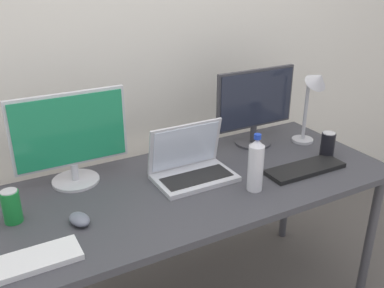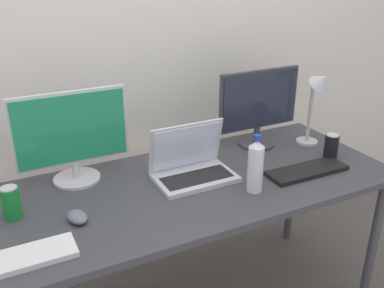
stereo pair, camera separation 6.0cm
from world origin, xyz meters
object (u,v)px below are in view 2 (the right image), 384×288
Objects in this scene: work_desk at (192,195)px; mouse_by_keyboard at (77,217)px; keyboard_aux at (14,261)px; water_bottle at (256,166)px; monitor_left at (72,135)px; laptop_silver at (192,165)px; soda_can_near_keyboard at (11,203)px; monitor_center at (259,105)px; desk_lamp at (318,95)px; soda_can_by_laptop at (331,147)px; keyboard_main at (307,171)px.

mouse_by_keyboard is (-0.50, -0.08, 0.08)m from work_desk.
water_bottle is at bearing 2.53° from keyboard_aux.
work_desk is 3.75× the size of monitor_left.
mouse_by_keyboard is at bearing 172.07° from water_bottle.
laptop_silver reaches higher than keyboard_aux.
monitor_center is at bearing 7.70° from soda_can_near_keyboard.
work_desk is 7.20× the size of water_bottle.
monitor_center is 0.29m from desk_lamp.
mouse_by_keyboard is at bearing -171.47° from work_desk.
water_bottle is 0.61× the size of desk_lamp.
monitor_center is 0.51m from laptop_silver.
monitor_left is at bearing 146.34° from water_bottle.
soda_can_near_keyboard is at bearing 165.78° from water_bottle.
laptop_silver is 2.71× the size of soda_can_near_keyboard.
water_bottle is 0.50m from soda_can_by_laptop.
water_bottle is (0.63, -0.42, -0.10)m from monitor_left.
desk_lamp reaches higher than soda_can_by_laptop.
desk_lamp is at bearing -7.53° from mouse_by_keyboard.
monitor_left is 1.38× the size of laptop_silver.
monitor_left is 0.37m from soda_can_near_keyboard.
monitor_left is at bearing 171.61° from desk_lamp.
work_desk is 0.71m from soda_can_by_laptop.
work_desk is at bearing -174.03° from desk_lamp.
monitor_left is 0.76m from water_bottle.
soda_can_by_laptop is at bearing -11.41° from laptop_silver.
keyboard_main is 1.22m from soda_can_near_keyboard.
water_bottle is at bearing -169.83° from soda_can_by_laptop.
keyboard_main is at bearing -162.18° from soda_can_by_laptop.
water_bottle is 0.60m from desk_lamp.
desk_lamp is at bearing 45.25° from keyboard_main.
desk_lamp is at bearing 5.97° from work_desk.
keyboard_main is at bearing 3.07° from keyboard_aux.
mouse_by_keyboard is at bearing -172.98° from desk_lamp.
monitor_center reaches higher than work_desk.
soda_can_near_keyboard is at bearing 174.22° from soda_can_by_laptop.
soda_can_by_laptop is (0.69, -0.08, 0.12)m from work_desk.
monitor_center is at bearing 20.09° from laptop_silver.
soda_can_by_laptop is at bearing 18.56° from keyboard_main.
desk_lamp reaches higher than water_bottle.
keyboard_aux is at bearing -160.17° from monitor_center.
monitor_center is at bearing 94.12° from keyboard_main.
desk_lamp is at bearing 77.54° from soda_can_by_laptop.
desk_lamp is (0.23, 0.22, 0.26)m from keyboard_main.
soda_can_near_keyboard reaches higher than mouse_by_keyboard.
desk_lamp is (0.04, 0.16, 0.21)m from soda_can_by_laptop.
mouse_by_keyboard is at bearing 31.73° from keyboard_aux.
keyboard_main is at bearing 5.12° from water_bottle.
monitor_left is at bearing 150.22° from work_desk.
keyboard_aux is 0.95× the size of desk_lamp.
laptop_silver reaches higher than keyboard_main.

